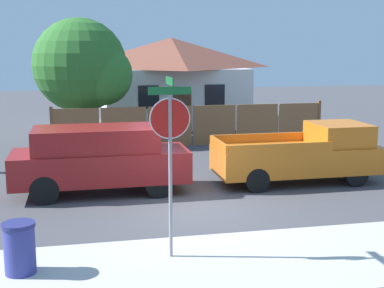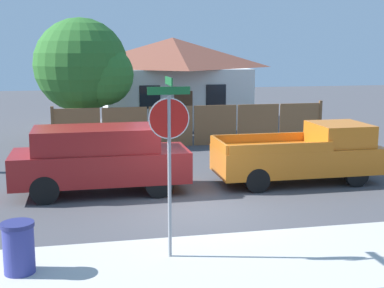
{
  "view_description": "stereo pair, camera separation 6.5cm",
  "coord_description": "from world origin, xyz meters",
  "px_view_note": "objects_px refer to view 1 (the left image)",
  "views": [
    {
      "loc": [
        -2.86,
        -12.96,
        4.1
      ],
      "look_at": [
        0.02,
        0.47,
        1.6
      ],
      "focal_mm": 50.0,
      "sensor_mm": 36.0,
      "label": 1
    },
    {
      "loc": [
        -2.8,
        -12.97,
        4.1
      ],
      "look_at": [
        0.02,
        0.47,
        1.6
      ],
      "focal_mm": 50.0,
      "sensor_mm": 36.0,
      "label": 2
    }
  ],
  "objects_px": {
    "oak_tree": "(84,67)",
    "trash_bin": "(20,248)",
    "stop_sign": "(170,137)",
    "house": "(171,80)",
    "red_suv": "(100,158)",
    "orange_pickup": "(304,154)"
  },
  "relations": [
    {
      "from": "oak_tree",
      "to": "trash_bin",
      "type": "height_order",
      "value": "oak_tree"
    },
    {
      "from": "oak_tree",
      "to": "trash_bin",
      "type": "bearing_deg",
      "value": -96.18
    },
    {
      "from": "trash_bin",
      "to": "stop_sign",
      "type": "bearing_deg",
      "value": 4.19
    },
    {
      "from": "house",
      "to": "stop_sign",
      "type": "height_order",
      "value": "house"
    },
    {
      "from": "oak_tree",
      "to": "house",
      "type": "bearing_deg",
      "value": 47.2
    },
    {
      "from": "oak_tree",
      "to": "stop_sign",
      "type": "distance_m",
      "value": 13.47
    },
    {
      "from": "oak_tree",
      "to": "trash_bin",
      "type": "relative_size",
      "value": 5.52
    },
    {
      "from": "red_suv",
      "to": "stop_sign",
      "type": "relative_size",
      "value": 1.39
    },
    {
      "from": "oak_tree",
      "to": "orange_pickup",
      "type": "bearing_deg",
      "value": -52.65
    },
    {
      "from": "house",
      "to": "trash_bin",
      "type": "xyz_separation_m",
      "value": [
        -6.08,
        -18.56,
        -1.89
      ]
    },
    {
      "from": "red_suv",
      "to": "oak_tree",
      "type": "bearing_deg",
      "value": 91.21
    },
    {
      "from": "trash_bin",
      "to": "red_suv",
      "type": "bearing_deg",
      "value": 72.22
    },
    {
      "from": "oak_tree",
      "to": "red_suv",
      "type": "relative_size",
      "value": 1.09
    },
    {
      "from": "red_suv",
      "to": "trash_bin",
      "type": "bearing_deg",
      "value": -108.01
    },
    {
      "from": "house",
      "to": "oak_tree",
      "type": "height_order",
      "value": "oak_tree"
    },
    {
      "from": "house",
      "to": "orange_pickup",
      "type": "xyz_separation_m",
      "value": [
        1.76,
        -13.32,
        -1.51
      ]
    },
    {
      "from": "house",
      "to": "trash_bin",
      "type": "bearing_deg",
      "value": -108.14
    },
    {
      "from": "house",
      "to": "stop_sign",
      "type": "distance_m",
      "value": 18.64
    },
    {
      "from": "house",
      "to": "trash_bin",
      "type": "height_order",
      "value": "house"
    },
    {
      "from": "house",
      "to": "red_suv",
      "type": "distance_m",
      "value": 14.1
    },
    {
      "from": "house",
      "to": "red_suv",
      "type": "height_order",
      "value": "house"
    },
    {
      "from": "house",
      "to": "red_suv",
      "type": "relative_size",
      "value": 1.59
    }
  ]
}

